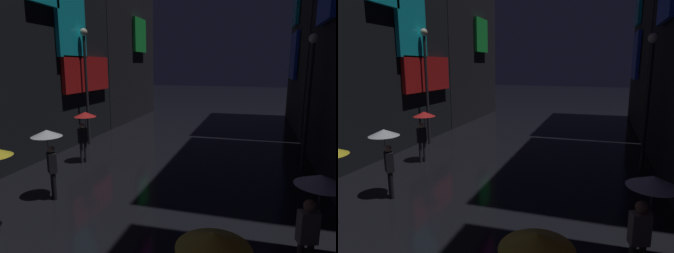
# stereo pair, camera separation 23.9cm
# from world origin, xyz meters

# --- Properties ---
(building_left_mid) EXTENTS (4.25, 8.95, 12.95)m
(building_left_mid) POSITION_xyz_m (-7.48, 13.48, 6.48)
(building_left_mid) COLOR black
(building_left_mid) RESTS_ON ground
(building_left_far) EXTENTS (4.25, 8.24, 17.09)m
(building_left_far) POSITION_xyz_m (-7.49, 22.12, 8.55)
(building_left_far) COLOR black
(building_left_far) RESTS_ON ground
(pedestrian_midstreet_centre_red) EXTENTS (0.90, 0.90, 2.12)m
(pedestrian_midstreet_centre_red) POSITION_xyz_m (-3.58, 11.94, 1.67)
(pedestrian_midstreet_centre_red) COLOR #2D2D38
(pedestrian_midstreet_centre_red) RESTS_ON ground
(pedestrian_foreground_left_clear) EXTENTS (0.90, 0.90, 2.12)m
(pedestrian_foreground_left_clear) POSITION_xyz_m (-2.72, 8.58, 1.67)
(pedestrian_foreground_left_clear) COLOR black
(pedestrian_foreground_left_clear) RESTS_ON ground
(pedestrian_foreground_right_clear) EXTENTS (0.90, 0.90, 2.12)m
(pedestrian_foreground_right_clear) POSITION_xyz_m (4.25, 6.80, 1.67)
(pedestrian_foreground_right_clear) COLOR #38332D
(pedestrian_foreground_right_clear) RESTS_ON ground
(streetlamp_left_far) EXTENTS (0.36, 0.36, 5.74)m
(streetlamp_left_far) POSITION_xyz_m (-5.00, 14.58, 3.57)
(streetlamp_left_far) COLOR #2D2D33
(streetlamp_left_far) RESTS_ON ground
(streetlamp_right_far) EXTENTS (0.36, 0.36, 5.11)m
(streetlamp_right_far) POSITION_xyz_m (5.00, 13.44, 3.23)
(streetlamp_right_far) COLOR #2D2D33
(streetlamp_right_far) RESTS_ON ground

